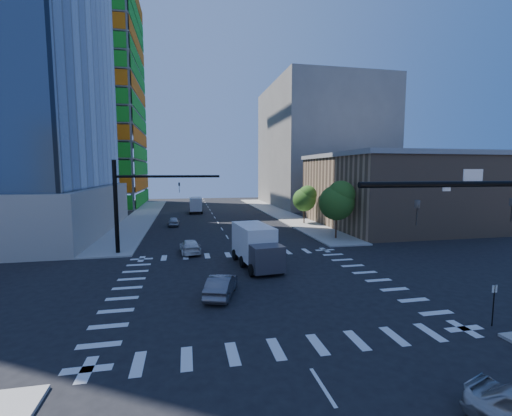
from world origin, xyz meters
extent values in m
plane|color=black|center=(0.00, 0.00, 0.00)|extent=(160.00, 160.00, 0.00)
cube|color=silver|center=(0.00, 0.00, 0.01)|extent=(20.00, 20.00, 0.01)
cube|color=#999690|center=(12.50, 40.00, 0.07)|extent=(5.00, 60.00, 0.15)
cube|color=#999690|center=(-12.50, 40.00, 0.07)|extent=(5.00, 60.00, 0.15)
cube|color=#1B9921|center=(-14.90, 62.00, 24.50)|extent=(0.12, 24.00, 49.00)
cube|color=#D2620C|center=(-27.50, 49.40, 24.50)|extent=(24.00, 0.12, 49.00)
cube|color=#8E6E52|center=(25.00, 22.00, 5.00)|extent=(20.00, 22.00, 10.00)
cube|color=slate|center=(25.00, 22.00, 10.30)|extent=(20.50, 22.50, 0.60)
cube|color=slate|center=(27.00, 55.00, 14.00)|extent=(24.00, 30.00, 28.00)
cylinder|color=black|center=(6.50, -11.50, 7.55)|extent=(10.00, 0.24, 0.24)
imported|color=black|center=(8.50, -11.50, 6.45)|extent=(0.16, 0.20, 1.00)
imported|color=black|center=(4.00, -11.50, 6.45)|extent=(0.16, 0.20, 1.00)
cube|color=white|center=(6.50, -11.50, 7.90)|extent=(0.90, 0.04, 0.50)
cylinder|color=black|center=(-11.50, 11.50, 4.65)|extent=(0.40, 0.40, 9.00)
cylinder|color=black|center=(-6.50, 11.50, 7.55)|extent=(10.00, 0.24, 0.24)
imported|color=black|center=(-5.50, 11.50, 6.45)|extent=(0.16, 0.20, 1.00)
cylinder|color=#382316|center=(12.50, 14.00, 1.29)|extent=(0.20, 0.20, 2.27)
sphere|color=#214B14|center=(12.50, 14.00, 4.38)|extent=(4.16, 4.16, 4.16)
sphere|color=#3B6D24|center=(12.90, 13.70, 5.35)|extent=(3.25, 3.25, 3.25)
cylinder|color=#382316|center=(12.80, 26.00, 1.11)|extent=(0.20, 0.20, 1.92)
sphere|color=#214B14|center=(12.80, 26.00, 3.72)|extent=(3.52, 3.52, 3.52)
sphere|color=#3B6D24|center=(13.20, 25.70, 4.55)|extent=(2.75, 2.75, 2.75)
cylinder|color=black|center=(10.70, -9.00, 1.10)|extent=(0.06, 0.06, 2.20)
cube|color=silver|center=(10.70, -9.00, 2.00)|extent=(0.30, 0.03, 0.40)
imported|color=black|center=(3.74, 21.28, 0.71)|extent=(3.85, 5.61, 1.43)
imported|color=silver|center=(-4.59, 10.59, 0.66)|extent=(2.21, 4.66, 1.31)
imported|color=#A8ABB0|center=(-6.68, 28.31, 0.66)|extent=(1.64, 3.91, 1.32)
imported|color=#56555B|center=(-2.75, -1.81, 0.70)|extent=(2.70, 4.49, 1.40)
cube|color=silver|center=(0.92, 4.37, 2.03)|extent=(3.10, 5.57, 2.77)
cube|color=#403F47|center=(0.92, 4.37, 1.33)|extent=(2.64, 2.17, 2.03)
cube|color=#B8B8BA|center=(-3.03, 43.83, 1.79)|extent=(2.31, 4.73, 2.45)
cube|color=#403F47|center=(-3.03, 43.83, 1.18)|extent=(2.18, 1.72, 1.79)
camera|label=1|loc=(-4.89, -23.29, 8.07)|focal=24.00mm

